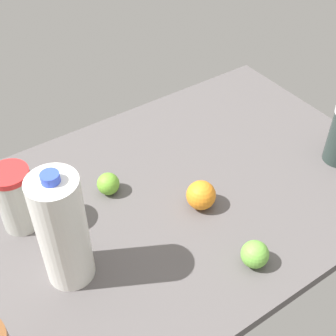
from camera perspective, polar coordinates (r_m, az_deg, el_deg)
The scene contains 6 objects.
countertop at distance 119.30cm, azimuth 0.00°, elevation -4.08°, with size 120.00×76.00×3.00cm, color #555151.
milk_jug at distance 95.23cm, azimuth -12.73°, elevation -7.47°, with size 10.07×10.07×29.13cm.
tumbler_cup at distance 111.82cm, azimuth -18.05°, elevation -3.56°, with size 9.02×9.02×16.58cm.
lime_loose at distance 118.50cm, azimuth -7.30°, elevation -1.92°, with size 5.72×5.72×5.72cm, color #6CAF32.
lime_far_back at distance 104.46cm, azimuth 10.54°, elevation -10.30°, with size 6.19×6.19×6.19cm, color #6BB140.
orange_beside_bowl at distance 113.90cm, azimuth 4.04°, elevation -3.32°, with size 7.30×7.30×7.30cm, color orange.
Camera 1 is at (-46.47, -67.64, 88.08)cm, focal length 50.00 mm.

